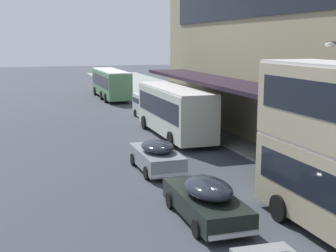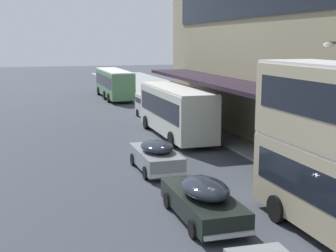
# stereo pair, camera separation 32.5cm
# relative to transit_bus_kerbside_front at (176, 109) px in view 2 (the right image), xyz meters

# --- Properties ---
(transit_bus_kerbside_front) EXTENTS (2.81, 10.00, 3.41)m
(transit_bus_kerbside_front) POSITION_rel_transit_bus_kerbside_front_xyz_m (0.00, 0.00, 0.00)
(transit_bus_kerbside_front) COLOR beige
(transit_bus_kerbside_front) RESTS_ON ground
(transit_bus_kerbside_rear) EXTENTS (2.81, 11.41, 3.24)m
(transit_bus_kerbside_rear) POSITION_rel_transit_bus_kerbside_front_xyz_m (-0.34, 22.75, -0.10)
(transit_bus_kerbside_rear) COLOR #56895B
(transit_bus_kerbside_rear) RESTS_ON ground
(sedan_trailing_mid) EXTENTS (2.06, 5.00, 1.63)m
(sedan_trailing_mid) POSITION_rel_transit_bus_kerbside_front_xyz_m (0.09, 31.45, -1.15)
(sedan_trailing_mid) COLOR #B22120
(sedan_trailing_mid) RESTS_ON ground
(sedan_lead_near) EXTENTS (2.00, 5.02, 1.60)m
(sedan_lead_near) POSITION_rel_transit_bus_kerbside_front_xyz_m (-3.50, -14.80, -1.17)
(sedan_lead_near) COLOR black
(sedan_lead_near) RESTS_ON ground
(sedan_second_near) EXTENTS (2.00, 4.59, 1.57)m
(sedan_second_near) POSITION_rel_transit_bus_kerbside_front_xyz_m (-3.47, -7.91, -1.17)
(sedan_second_near) COLOR gray
(sedan_second_near) RESTS_ON ground
(vw_van) EXTENTS (2.03, 4.61, 1.96)m
(vw_van) POSITION_rel_transit_bus_kerbside_front_xyz_m (0.32, 8.21, -0.85)
(vw_van) COLOR #B9BDC1
(vw_van) RESTS_ON ground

